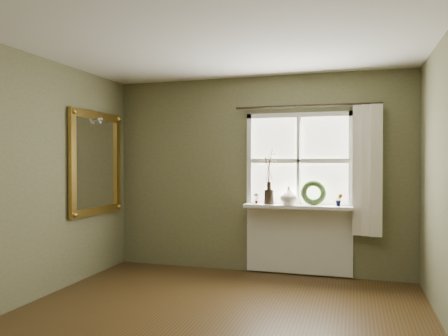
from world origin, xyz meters
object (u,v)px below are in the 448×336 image
wreath (314,196)px  cream_vase (289,196)px  gilt_mirror (96,163)px  dark_jug (269,197)px

wreath → cream_vase: bearing=177.1°
wreath → gilt_mirror: gilt_mirror is taller
gilt_mirror → cream_vase: bearing=14.6°
dark_jug → wreath: 0.56m
dark_jug → wreath: (0.56, 0.04, 0.02)m
wreath → gilt_mirror: (-2.71, -0.67, 0.41)m
cream_vase → gilt_mirror: bearing=-165.4°
cream_vase → wreath: size_ratio=0.74×
cream_vase → gilt_mirror: gilt_mirror is taller
dark_jug → cream_vase: (0.25, 0.00, 0.02)m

